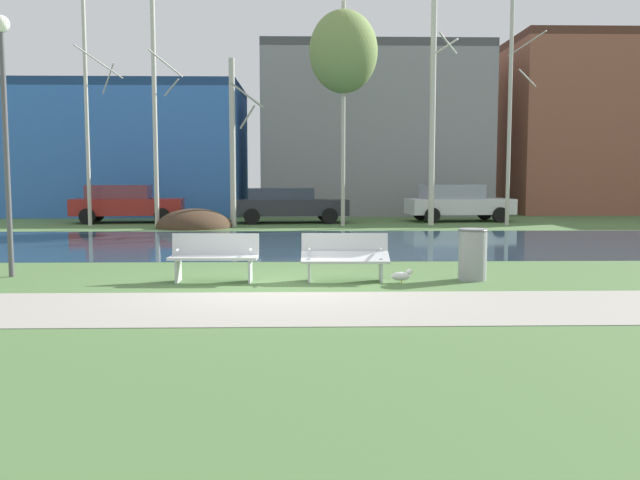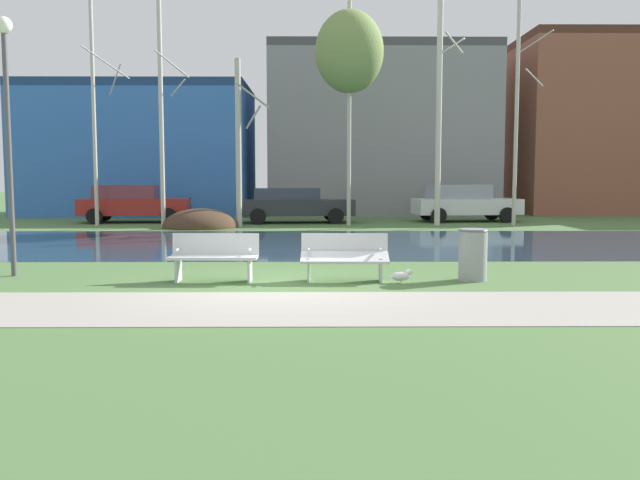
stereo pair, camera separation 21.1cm
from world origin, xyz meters
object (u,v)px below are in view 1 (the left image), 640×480
(streetlamp, at_px, (4,102))
(parked_sedan_second_dark, at_px, (287,204))
(trash_bin, at_px, (473,253))
(parked_van_nearest_red, at_px, (126,203))
(bench_right, at_px, (345,256))
(parked_hatch_third_white, at_px, (457,202))
(bench_left, at_px, (214,256))
(seagull, at_px, (402,276))

(streetlamp, relative_size, parked_sedan_second_dark, 1.00)
(trash_bin, relative_size, parked_van_nearest_red, 0.21)
(bench_right, xyz_separation_m, parked_hatch_third_white, (5.81, 16.32, 0.34))
(trash_bin, distance_m, parked_hatch_third_white, 16.61)
(parked_hatch_third_white, bearing_deg, parked_van_nearest_red, -178.27)
(parked_sedan_second_dark, bearing_deg, bench_right, -84.82)
(streetlamp, bearing_deg, parked_hatch_third_white, 52.08)
(parked_van_nearest_red, relative_size, parked_sedan_second_dark, 0.94)
(bench_left, xyz_separation_m, trash_bin, (4.76, 0.07, 0.02))
(bench_left, distance_m, parked_sedan_second_dark, 15.65)
(parked_van_nearest_red, height_order, parked_sedan_second_dark, parked_van_nearest_red)
(bench_left, relative_size, bench_right, 1.00)
(seagull, bearing_deg, streetlamp, 172.74)
(parked_van_nearest_red, bearing_deg, parked_sedan_second_dark, -2.38)
(bench_right, bearing_deg, parked_sedan_second_dark, 95.18)
(trash_bin, xyz_separation_m, parked_hatch_third_white, (3.44, 16.25, 0.32))
(seagull, distance_m, streetlamp, 8.09)
(parked_hatch_third_white, bearing_deg, trash_bin, -101.94)
(bench_left, height_order, bench_right, same)
(streetlamp, xyz_separation_m, parked_hatch_third_white, (12.17, 15.62, -2.49))
(bench_left, relative_size, seagull, 3.80)
(bench_left, xyz_separation_m, streetlamp, (-3.97, 0.70, 2.84))
(parked_hatch_third_white, bearing_deg, seagull, -106.14)
(bench_left, height_order, trash_bin, trash_bin)
(streetlamp, bearing_deg, bench_left, -10.06)
(bench_right, relative_size, parked_hatch_third_white, 0.36)
(seagull, xyz_separation_m, parked_van_nearest_red, (-9.13, 16.14, 0.68))
(streetlamp, relative_size, parked_hatch_third_white, 1.08)
(bench_right, relative_size, parked_sedan_second_dark, 0.33)
(parked_van_nearest_red, bearing_deg, parked_hatch_third_white, 1.73)
(bench_right, height_order, parked_hatch_third_white, parked_hatch_third_white)
(bench_left, xyz_separation_m, parked_sedan_second_dark, (0.97, 15.62, 0.30))
(bench_left, xyz_separation_m, parked_van_nearest_red, (-5.73, 15.90, 0.34))
(bench_right, bearing_deg, seagull, -13.05)
(parked_sedan_second_dark, bearing_deg, parked_hatch_third_white, 5.53)
(streetlamp, bearing_deg, trash_bin, -4.14)
(seagull, xyz_separation_m, parked_sedan_second_dark, (-2.43, 15.86, 0.64))
(seagull, distance_m, parked_sedan_second_dark, 16.06)
(bench_right, distance_m, parked_van_nearest_red, 17.85)
(seagull, bearing_deg, parked_van_nearest_red, 119.50)
(parked_van_nearest_red, bearing_deg, bench_right, -62.96)
(parked_van_nearest_red, bearing_deg, bench_left, -70.19)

